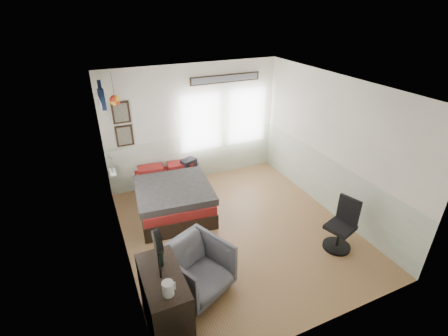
{
  "coord_description": "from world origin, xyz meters",
  "views": [
    {
      "loc": [
        -2.23,
        -4.34,
        3.86
      ],
      "look_at": [
        -0.1,
        0.4,
        1.15
      ],
      "focal_mm": 26.0,
      "sensor_mm": 36.0,
      "label": 1
    }
  ],
  "objects": [
    {
      "name": "task_chair",
      "position": [
        1.42,
        -1.12,
        0.39
      ],
      "size": [
        0.53,
        0.53,
        0.95
      ],
      "rotation": [
        0.0,
        0.0,
        0.31
      ],
      "color": "black",
      "rests_on": "ground_plane"
    },
    {
      "name": "bed",
      "position": [
        -0.89,
        1.2,
        0.31
      ],
      "size": [
        1.57,
        2.09,
        0.63
      ],
      "rotation": [
        0.0,
        0.0,
        -0.1
      ],
      "color": "black",
      "rests_on": "ground_plane"
    },
    {
      "name": "room_shell",
      "position": [
        -0.08,
        0.19,
        1.61
      ],
      "size": [
        4.02,
        4.52,
        2.71
      ],
      "color": "beige",
      "rests_on": "ground_plane"
    },
    {
      "name": "bottle",
      "position": [
        -1.7,
        -1.23,
        1.04
      ],
      "size": [
        0.07,
        0.07,
        0.28
      ],
      "primitive_type": "cylinder",
      "color": "black",
      "rests_on": "dresser"
    },
    {
      "name": "ground_plane",
      "position": [
        0.0,
        0.0,
        -0.01
      ],
      "size": [
        4.0,
        4.5,
        0.01
      ],
      "primitive_type": "cube",
      "color": "#8B603B"
    },
    {
      "name": "dresser",
      "position": [
        -1.74,
        -1.41,
        0.45
      ],
      "size": [
        0.48,
        1.0,
        0.9
      ],
      "primitive_type": "cube",
      "color": "black",
      "rests_on": "ground_plane"
    },
    {
      "name": "kettle",
      "position": [
        -1.74,
        -1.73,
        0.99
      ],
      "size": [
        0.16,
        0.13,
        0.18
      ],
      "rotation": [
        0.0,
        0.0,
        -0.26
      ],
      "color": "silver",
      "rests_on": "dresser"
    },
    {
      "name": "wall_decor",
      "position": [
        -1.1,
        1.96,
        2.1
      ],
      "size": [
        3.55,
        1.32,
        1.44
      ],
      "color": "black",
      "rests_on": "room_shell"
    },
    {
      "name": "nightstand",
      "position": [
        -0.3,
        1.89,
        0.25
      ],
      "size": [
        0.58,
        0.51,
        0.5
      ],
      "primitive_type": "cube",
      "rotation": [
        0.0,
        0.0,
        -0.23
      ],
      "color": "black",
      "rests_on": "ground_plane"
    },
    {
      "name": "black_bag",
      "position": [
        -0.3,
        1.89,
        0.6
      ],
      "size": [
        0.39,
        0.33,
        0.2
      ],
      "primitive_type": "cube",
      "rotation": [
        0.0,
        0.0,
        0.4
      ],
      "color": "black",
      "rests_on": "nightstand"
    },
    {
      "name": "stand_fan",
      "position": [
        -1.75,
        -1.45,
        1.44
      ],
      "size": [
        0.08,
        0.29,
        0.7
      ],
      "rotation": [
        0.0,
        0.0,
        -0.02
      ],
      "color": "black",
      "rests_on": "dresser"
    },
    {
      "name": "armchair",
      "position": [
        -1.15,
        -1.0,
        0.39
      ],
      "size": [
        1.12,
        1.13,
        0.79
      ],
      "primitive_type": "imported",
      "rotation": [
        0.0,
        0.0,
        0.43
      ],
      "color": "slate",
      "rests_on": "ground_plane"
    }
  ]
}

